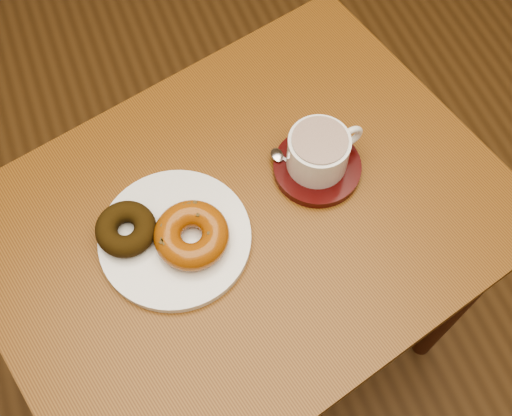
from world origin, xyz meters
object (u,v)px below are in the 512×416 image
object	(u,v)px
donut_plate	(175,238)
saucer	(317,167)
coffee_cup	(319,151)
cafe_table	(246,248)

from	to	relation	value
donut_plate	saucer	bearing A→B (deg)	8.05
saucer	coffee_cup	distance (m)	0.04
cafe_table	saucer	distance (m)	0.20
cafe_table	coffee_cup	distance (m)	0.23
donut_plate	coffee_cup	size ratio (longest dim) A/B	1.81
cafe_table	donut_plate	world-z (taller)	donut_plate
donut_plate	coffee_cup	bearing A→B (deg)	9.00
saucer	coffee_cup	size ratio (longest dim) A/B	1.10
coffee_cup	saucer	bearing A→B (deg)	-118.42
cafe_table	coffee_cup	bearing A→B (deg)	3.07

